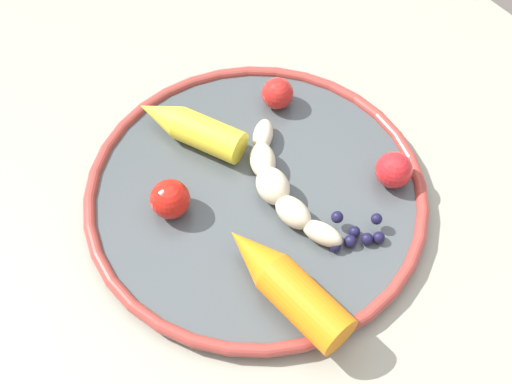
{
  "coord_description": "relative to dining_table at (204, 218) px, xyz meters",
  "views": [
    {
      "loc": [
        -0.34,
        0.19,
        1.27
      ],
      "look_at": [
        -0.06,
        -0.03,
        0.74
      ],
      "focal_mm": 47.1,
      "sensor_mm": 36.0,
      "label": 1
    }
  ],
  "objects": [
    {
      "name": "tomato_far",
      "position": [
        -0.03,
        0.05,
        0.11
      ],
      "size": [
        0.04,
        0.04,
        0.04
      ],
      "primitive_type": "sphere",
      "color": "red",
      "rests_on": "plate"
    },
    {
      "name": "carrot_yellow",
      "position": [
        0.04,
        -0.01,
        0.11
      ],
      "size": [
        0.12,
        0.08,
        0.03
      ],
      "color": "yellow",
      "rests_on": "plate"
    },
    {
      "name": "carrot_orange",
      "position": [
        -0.16,
        0.02,
        0.11
      ],
      "size": [
        0.14,
        0.05,
        0.04
      ],
      "color": "orange",
      "rests_on": "plate"
    },
    {
      "name": "tomato_near",
      "position": [
        0.02,
        -0.11,
        0.11
      ],
      "size": [
        0.03,
        0.03,
        0.03
      ],
      "primitive_type": "sphere",
      "color": "red",
      "rests_on": "plate"
    },
    {
      "name": "blueberry_pile",
      "position": [
        -0.15,
        -0.07,
        0.1
      ],
      "size": [
        0.05,
        0.06,
        0.02
      ],
      "color": "#191638",
      "rests_on": "plate"
    },
    {
      "name": "plate",
      "position": [
        -0.06,
        -0.03,
        0.09
      ],
      "size": [
        0.33,
        0.33,
        0.02
      ],
      "color": "#454C4E",
      "rests_on": "dining_table"
    },
    {
      "name": "tomato_mid",
      "position": [
        -0.13,
        -0.14,
        0.11
      ],
      "size": [
        0.04,
        0.04,
        0.04
      ],
      "primitive_type": "sphere",
      "color": "red",
      "rests_on": "plate"
    },
    {
      "name": "banana",
      "position": [
        -0.07,
        -0.04,
        0.11
      ],
      "size": [
        0.16,
        0.07,
        0.03
      ],
      "color": "beige",
      "rests_on": "plate"
    },
    {
      "name": "dining_table",
      "position": [
        0.0,
        0.0,
        0.0
      ],
      "size": [
        1.22,
        0.86,
        0.73
      ],
      "color": "gray",
      "rests_on": "ground_plane"
    }
  ]
}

